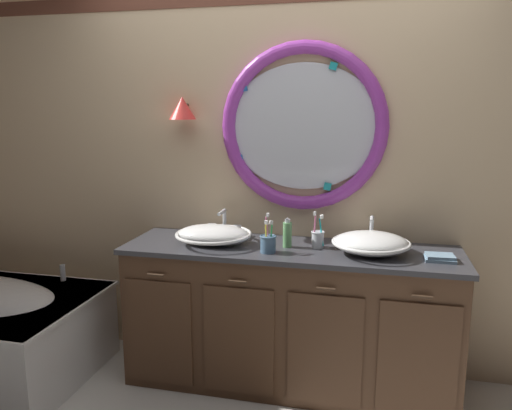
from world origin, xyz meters
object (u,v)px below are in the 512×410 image
Objects in this scene: sink_basin_left at (214,234)px; toothbrush_holder_right at (318,238)px; toothbrush_holder_left at (268,243)px; soap_dispenser at (287,234)px; folded_hand_towel at (440,258)px; sink_basin_right at (371,243)px.

toothbrush_holder_right reaches higher than sink_basin_left.
toothbrush_holder_left reaches higher than soap_dispenser.
toothbrush_holder_left is 0.93m from folded_hand_towel.
sink_basin_left is at bearing 180.00° from sink_basin_right.
soap_dispenser is (-0.18, -0.03, 0.02)m from toothbrush_holder_right.
soap_dispenser reaches higher than sink_basin_left.
toothbrush_holder_right reaches higher than sink_basin_right.
soap_dispenser is at bearing 176.06° from sink_basin_right.
sink_basin_left is 0.37m from toothbrush_holder_left.
folded_hand_towel is (1.29, -0.04, -0.04)m from sink_basin_left.
toothbrush_holder_right is 0.18m from soap_dispenser.
sink_basin_left is 0.45m from soap_dispenser.
sink_basin_left is 2.91× the size of folded_hand_towel.
sink_basin_right is at bearing -11.76° from toothbrush_holder_right.
toothbrush_holder_right is at bearing 5.85° from sink_basin_left.
soap_dispenser is 1.12× the size of folded_hand_towel.
toothbrush_holder_right is 1.35× the size of folded_hand_towel.
sink_basin_left is at bearing 163.85° from toothbrush_holder_left.
toothbrush_holder_right is (0.62, 0.06, -0.00)m from sink_basin_left.
sink_basin_right is 1.95× the size of toothbrush_holder_left.
toothbrush_holder_right is at bearing 168.24° from sink_basin_right.
folded_hand_towel is (0.36, -0.04, -0.05)m from sink_basin_right.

